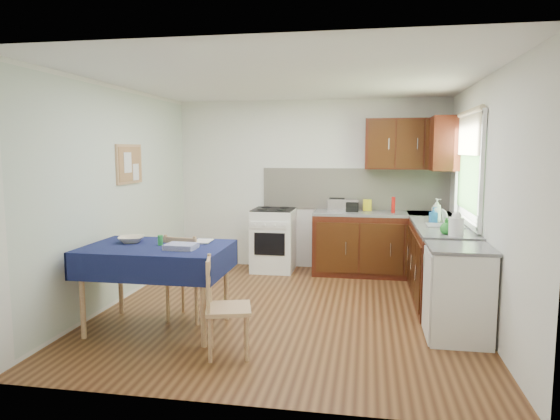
% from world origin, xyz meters
% --- Properties ---
extents(floor, '(4.20, 4.20, 0.00)m').
position_xyz_m(floor, '(0.00, 0.00, 0.00)').
color(floor, '#4A2813').
rests_on(floor, ground).
extents(ceiling, '(4.00, 4.20, 0.02)m').
position_xyz_m(ceiling, '(0.00, 0.00, 2.50)').
color(ceiling, white).
rests_on(ceiling, wall_back).
extents(wall_back, '(4.00, 0.02, 2.50)m').
position_xyz_m(wall_back, '(0.00, 2.10, 1.25)').
color(wall_back, white).
rests_on(wall_back, ground).
extents(wall_front, '(4.00, 0.02, 2.50)m').
position_xyz_m(wall_front, '(0.00, -2.10, 1.25)').
color(wall_front, white).
rests_on(wall_front, ground).
extents(wall_left, '(0.02, 4.20, 2.50)m').
position_xyz_m(wall_left, '(-2.00, 0.00, 1.25)').
color(wall_left, silver).
rests_on(wall_left, ground).
extents(wall_right, '(0.02, 4.20, 2.50)m').
position_xyz_m(wall_right, '(2.00, 0.00, 1.25)').
color(wall_right, white).
rests_on(wall_right, ground).
extents(base_cabinets, '(1.90, 2.30, 0.86)m').
position_xyz_m(base_cabinets, '(1.36, 1.26, 0.43)').
color(base_cabinets, '#381209').
rests_on(base_cabinets, ground).
extents(worktop_back, '(1.90, 0.60, 0.04)m').
position_xyz_m(worktop_back, '(1.05, 1.80, 0.88)').
color(worktop_back, slate).
rests_on(worktop_back, base_cabinets).
extents(worktop_right, '(0.60, 1.70, 0.04)m').
position_xyz_m(worktop_right, '(1.70, 0.65, 0.88)').
color(worktop_right, slate).
rests_on(worktop_right, base_cabinets).
extents(worktop_corner, '(0.60, 0.60, 0.04)m').
position_xyz_m(worktop_corner, '(1.70, 1.80, 0.88)').
color(worktop_corner, slate).
rests_on(worktop_corner, base_cabinets).
extents(splashback, '(2.70, 0.02, 0.60)m').
position_xyz_m(splashback, '(0.65, 2.08, 1.20)').
color(splashback, beige).
rests_on(splashback, wall_back).
extents(upper_cabinets, '(1.20, 0.85, 0.70)m').
position_xyz_m(upper_cabinets, '(1.52, 1.80, 1.85)').
color(upper_cabinets, '#381209').
rests_on(upper_cabinets, wall_back).
extents(stove, '(0.60, 0.61, 0.92)m').
position_xyz_m(stove, '(-0.50, 1.80, 0.46)').
color(stove, white).
rests_on(stove, ground).
extents(window, '(0.04, 1.48, 1.26)m').
position_xyz_m(window, '(1.97, 0.70, 1.65)').
color(window, '#294E20').
rests_on(window, wall_right).
extents(fridge, '(0.58, 0.60, 0.89)m').
position_xyz_m(fridge, '(1.70, -0.55, 0.44)').
color(fridge, white).
rests_on(fridge, ground).
extents(corkboard, '(0.04, 0.62, 0.47)m').
position_xyz_m(corkboard, '(-1.97, 0.30, 1.60)').
color(corkboard, '#AC7856').
rests_on(corkboard, wall_left).
extents(dining_table, '(1.38, 0.94, 0.84)m').
position_xyz_m(dining_table, '(-1.18, -0.77, 0.73)').
color(dining_table, '#0F103F').
rests_on(dining_table, ground).
extents(chair_far, '(0.45, 0.45, 0.92)m').
position_xyz_m(chair_far, '(-0.98, -0.48, 0.48)').
color(chair_far, '#AC7856').
rests_on(chair_far, ground).
extents(chair_near, '(0.47, 0.47, 0.86)m').
position_xyz_m(chair_near, '(-0.36, -1.28, 0.46)').
color(chair_near, '#AC7856').
rests_on(chair_near, ground).
extents(toaster, '(0.26, 0.16, 0.20)m').
position_xyz_m(toaster, '(0.42, 1.78, 0.99)').
color(toaster, silver).
rests_on(toaster, worktop_back).
extents(sandwich_press, '(0.29, 0.25, 0.17)m').
position_xyz_m(sandwich_press, '(0.58, 1.84, 0.98)').
color(sandwich_press, black).
rests_on(sandwich_press, worktop_back).
extents(sauce_bottle, '(0.05, 0.05, 0.22)m').
position_xyz_m(sauce_bottle, '(1.20, 1.73, 1.01)').
color(sauce_bottle, red).
rests_on(sauce_bottle, worktop_back).
extents(yellow_packet, '(0.14, 0.11, 0.16)m').
position_xyz_m(yellow_packet, '(0.85, 1.94, 0.98)').
color(yellow_packet, yellow).
rests_on(yellow_packet, worktop_back).
extents(dish_rack, '(0.41, 0.31, 0.19)m').
position_xyz_m(dish_rack, '(1.72, 0.56, 0.92)').
color(dish_rack, '#939499').
rests_on(dish_rack, worktop_right).
extents(kettle, '(0.15, 0.15, 0.25)m').
position_xyz_m(kettle, '(1.74, -0.05, 1.01)').
color(kettle, white).
rests_on(kettle, worktop_right).
extents(cup, '(0.17, 0.17, 0.10)m').
position_xyz_m(cup, '(1.77, 1.67, 0.95)').
color(cup, silver).
rests_on(cup, worktop_back).
extents(soap_bottle_a, '(0.15, 0.15, 0.28)m').
position_xyz_m(soap_bottle_a, '(1.68, 0.95, 1.04)').
color(soap_bottle_a, white).
rests_on(soap_bottle_a, worktop_right).
extents(soap_bottle_b, '(0.10, 0.10, 0.19)m').
position_xyz_m(soap_bottle_b, '(1.63, 0.85, 0.99)').
color(soap_bottle_b, blue).
rests_on(soap_bottle_b, worktop_right).
extents(soap_bottle_c, '(0.19, 0.19, 0.17)m').
position_xyz_m(soap_bottle_c, '(1.66, 0.03, 0.98)').
color(soap_bottle_c, '#24862B').
rests_on(soap_bottle_c, worktop_right).
extents(plate_bowl, '(0.31, 0.31, 0.06)m').
position_xyz_m(plate_bowl, '(-1.50, -0.66, 0.87)').
color(plate_bowl, beige).
rests_on(plate_bowl, dining_table).
extents(book, '(0.18, 0.24, 0.02)m').
position_xyz_m(book, '(-0.87, -0.53, 0.85)').
color(book, white).
rests_on(book, dining_table).
extents(spice_jar, '(0.05, 0.05, 0.10)m').
position_xyz_m(spice_jar, '(-1.15, -0.75, 0.89)').
color(spice_jar, green).
rests_on(spice_jar, dining_table).
extents(tea_towel, '(0.29, 0.23, 0.05)m').
position_xyz_m(tea_towel, '(-0.88, -0.89, 0.86)').
color(tea_towel, navy).
rests_on(tea_towel, dining_table).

